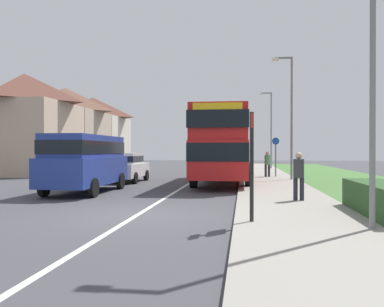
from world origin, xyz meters
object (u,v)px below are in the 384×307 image
at_px(pedestrian_at_stop, 299,174).
at_px(cycle_route_sign, 276,155).
at_px(street_lamp_mid, 290,109).
at_px(double_decker_bus, 224,143).
at_px(pedestrian_walking_away, 267,163).
at_px(parked_van_blue, 86,159).
at_px(parked_car_white, 125,166).
at_px(street_lamp_far, 270,125).
at_px(street_lamp_near, 368,24).
at_px(bus_stop_sign, 252,159).

xyz_separation_m(pedestrian_at_stop, cycle_route_sign, (0.21, 12.42, 0.45)).
xyz_separation_m(pedestrian_at_stop, street_lamp_mid, (0.77, 9.79, 3.02)).
bearing_deg(cycle_route_sign, street_lamp_mid, -78.10).
xyz_separation_m(double_decker_bus, cycle_route_sign, (3.01, 4.12, -0.71)).
distance_m(pedestrian_walking_away, street_lamp_mid, 3.91).
bearing_deg(parked_van_blue, double_decker_bus, 46.39).
bearing_deg(parked_car_white, parked_van_blue, -89.73).
relative_size(parked_car_white, street_lamp_far, 0.58).
height_order(double_decker_bus, street_lamp_far, street_lamp_far).
distance_m(parked_van_blue, street_lamp_mid, 11.73).
bearing_deg(street_lamp_near, parked_van_blue, 140.43).
height_order(parked_car_white, street_lamp_near, street_lamp_near).
height_order(double_decker_bus, street_lamp_mid, street_lamp_mid).
xyz_separation_m(cycle_route_sign, street_lamp_near, (0.55, -17.15, 2.88)).
relative_size(double_decker_bus, parked_car_white, 2.69).
height_order(bus_stop_sign, street_lamp_mid, street_lamp_mid).
distance_m(parked_car_white, pedestrian_at_stop, 11.67).
distance_m(bus_stop_sign, street_lamp_near, 3.67).
relative_size(double_decker_bus, pedestrian_walking_away, 6.46).
height_order(parked_van_blue, street_lamp_far, street_lamp_far).
relative_size(street_lamp_mid, street_lamp_far, 1.00).
relative_size(cycle_route_sign, street_lamp_far, 0.37).
distance_m(parked_van_blue, cycle_route_sign, 12.87).
bearing_deg(pedestrian_walking_away, street_lamp_far, 85.71).
relative_size(bus_stop_sign, cycle_route_sign, 1.03).
bearing_deg(parked_van_blue, street_lamp_near, -39.57).
distance_m(pedestrian_at_stop, pedestrian_walking_away, 12.03).
height_order(bus_stop_sign, cycle_route_sign, bus_stop_sign).
distance_m(double_decker_bus, pedestrian_at_stop, 8.84).
bearing_deg(parked_van_blue, bus_stop_sign, -45.79).
distance_m(pedestrian_at_stop, bus_stop_sign, 4.46).
height_order(double_decker_bus, parked_car_white, double_decker_bus).
relative_size(parked_van_blue, pedestrian_walking_away, 3.26).
distance_m(cycle_route_sign, street_lamp_far, 11.81).
bearing_deg(parked_van_blue, pedestrian_walking_away, 50.02).
bearing_deg(parked_van_blue, street_lamp_mid, 38.57).
distance_m(double_decker_bus, parked_van_blue, 7.83).
bearing_deg(double_decker_bus, street_lamp_far, 77.83).
bearing_deg(street_lamp_near, pedestrian_walking_away, 93.67).
bearing_deg(parked_car_white, street_lamp_far, 60.69).
bearing_deg(street_lamp_mid, street_lamp_far, 90.77).
bearing_deg(street_lamp_far, parked_van_blue, -112.35).
relative_size(double_decker_bus, street_lamp_far, 1.56).
bearing_deg(street_lamp_mid, pedestrian_at_stop, -94.48).
xyz_separation_m(pedestrian_at_stop, street_lamp_far, (0.58, 23.94, 3.02)).
bearing_deg(cycle_route_sign, pedestrian_at_stop, -90.97).
xyz_separation_m(double_decker_bus, parked_car_white, (-5.40, 0.00, -1.27)).
relative_size(pedestrian_at_stop, street_lamp_near, 0.22).
bearing_deg(cycle_route_sign, double_decker_bus, -126.13).
height_order(parked_van_blue, bus_stop_sign, bus_stop_sign).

